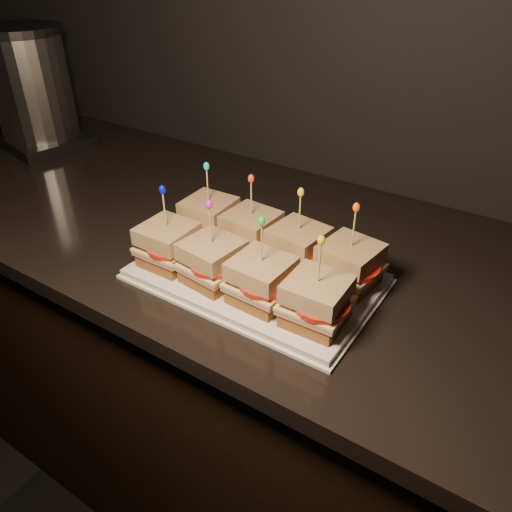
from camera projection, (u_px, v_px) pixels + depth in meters
The scene contains 65 objects.
wall_back at pixel (476, 5), 0.99m from camera, with size 4.00×0.04×2.70m, color black.
cabinet at pixel (213, 363), 1.42m from camera, with size 2.31×0.71×0.87m, color black.
granite_slab at pixel (205, 224), 1.18m from camera, with size 2.35×0.75×0.04m, color black.
platter at pixel (256, 276), 0.95m from camera, with size 0.44×0.27×0.02m, color white.
platter_rim at pixel (256, 279), 0.95m from camera, with size 0.46×0.29×0.01m, color white.
sandwich_0_bread_bot at pixel (210, 230), 1.06m from camera, with size 0.09×0.09×0.03m, color #572F12.
sandwich_0_ham at pixel (210, 223), 1.05m from camera, with size 0.10×0.10×0.01m, color #CC6661.
sandwich_0_cheese at pixel (209, 220), 1.04m from camera, with size 0.10×0.10×0.01m, color beige.
sandwich_0_tomato at pixel (212, 219), 1.03m from camera, with size 0.09×0.09×0.01m, color red.
sandwich_0_bread_top at pixel (209, 208), 1.03m from camera, with size 0.09×0.09×0.03m, color brown.
sandwich_0_pick at pixel (208, 187), 1.00m from camera, with size 0.00×0.00×0.09m, color tan.
sandwich_0_frill at pixel (206, 166), 0.98m from camera, with size 0.01×0.01×0.02m, color #14B9A9.
sandwich_1_bread_bot at pixel (251, 244), 1.01m from camera, with size 0.09×0.09×0.03m, color #572F12.
sandwich_1_ham at pixel (251, 237), 1.00m from camera, with size 0.10×0.10×0.01m, color #CC6661.
sandwich_1_cheese at pixel (251, 234), 0.99m from camera, with size 0.10×0.10×0.01m, color beige.
sandwich_1_tomato at pixel (255, 233), 0.98m from camera, with size 0.09×0.09×0.01m, color red.
sandwich_1_bread_top at pixel (251, 221), 0.98m from camera, with size 0.09×0.09×0.03m, color brown.
sandwich_1_pick at pixel (251, 200), 0.95m from camera, with size 0.00×0.00×0.09m, color tan.
sandwich_1_frill at pixel (251, 178), 0.93m from camera, with size 0.01×0.01×0.02m, color red.
sandwich_2_bread_bot at pixel (297, 260), 0.96m from camera, with size 0.09×0.09×0.03m, color #572F12.
sandwich_2_ham at pixel (298, 252), 0.95m from camera, with size 0.10×0.10×0.01m, color #CC6661.
sandwich_2_cheese at pixel (298, 249), 0.94m from camera, with size 0.10×0.10×0.01m, color beige.
sandwich_2_tomato at pixel (302, 249), 0.93m from camera, with size 0.09×0.09×0.01m, color red.
sandwich_2_bread_top at pixel (298, 236), 0.93m from camera, with size 0.09×0.09×0.03m, color brown.
sandwich_2_pick at pixel (300, 215), 0.90m from camera, with size 0.00×0.00×0.09m, color tan.
sandwich_2_frill at pixel (301, 192), 0.88m from camera, with size 0.01×0.01×0.02m, color yellow.
sandwich_3_bread_bot at pixel (348, 277), 0.91m from camera, with size 0.09×0.09×0.03m, color #572F12.
sandwich_3_ham at pixel (349, 270), 0.90m from camera, with size 0.10×0.10×0.01m, color #CC6661.
sandwich_3_cheese at pixel (349, 266), 0.90m from camera, with size 0.10×0.10×0.01m, color beige.
sandwich_3_tomato at pixel (354, 267), 0.88m from camera, with size 0.09×0.09×0.01m, color red.
sandwich_3_bread_top at pixel (351, 253), 0.88m from camera, with size 0.09×0.09×0.03m, color brown.
sandwich_3_pick at pixel (353, 231), 0.86m from camera, with size 0.00×0.00×0.09m, color tan.
sandwich_3_frill at pixel (356, 207), 0.83m from camera, with size 0.01×0.01×0.02m, color orange.
sandwich_4_bread_bot at pixel (170, 257), 0.97m from camera, with size 0.09×0.09×0.03m, color #572F12.
sandwich_4_ham at pixel (169, 249), 0.96m from camera, with size 0.10×0.10×0.01m, color #CC6661.
sandwich_4_cheese at pixel (169, 246), 0.95m from camera, with size 0.10×0.10×0.01m, color beige.
sandwich_4_tomato at pixel (171, 246), 0.94m from camera, with size 0.09×0.09×0.01m, color red.
sandwich_4_bread_top at pixel (167, 234), 0.94m from camera, with size 0.09×0.09×0.03m, color brown.
sandwich_4_pick at pixel (165, 212), 0.91m from camera, with size 0.00×0.00×0.09m, color tan.
sandwich_4_frill at pixel (162, 190), 0.89m from camera, with size 0.01×0.01×0.02m, color #040ACC.
sandwich_5_bread_bot at pixel (213, 274), 0.92m from camera, with size 0.09×0.09×0.03m, color #572F12.
sandwich_5_ham at pixel (213, 266), 0.91m from camera, with size 0.10×0.10×0.01m, color #CC6661.
sandwich_5_cheese at pixel (212, 263), 0.90m from camera, with size 0.10×0.10×0.01m, color beige.
sandwich_5_tomato at pixel (216, 263), 0.89m from camera, with size 0.09×0.09×0.01m, color red.
sandwich_5_bread_top at pixel (212, 250), 0.89m from camera, with size 0.09×0.09×0.03m, color brown.
sandwich_5_pick at pixel (210, 228), 0.86m from camera, with size 0.00×0.00×0.09m, color tan.
sandwich_5_frill at pixel (209, 204), 0.84m from camera, with size 0.01×0.01×0.02m, color #C717C4.
sandwich_6_bread_bot at pixel (261, 293), 0.87m from camera, with size 0.09×0.09×0.03m, color #572F12.
sandwich_6_ham at pixel (261, 285), 0.86m from camera, with size 0.10×0.10×0.01m, color #CC6661.
sandwich_6_cheese at pixel (261, 282), 0.86m from camera, with size 0.10×0.10×0.01m, color beige.
sandwich_6_tomato at pixel (265, 283), 0.84m from camera, with size 0.09×0.09×0.01m, color red.
sandwich_6_bread_top at pixel (261, 269), 0.84m from camera, with size 0.09×0.09×0.03m, color brown.
sandwich_6_pick at pixel (262, 245), 0.82m from camera, with size 0.00×0.00×0.09m, color tan.
sandwich_6_frill at pixel (262, 221), 0.79m from camera, with size 0.01×0.01×0.02m, color green.
sandwich_7_bread_bot at pixel (315, 315), 0.82m from camera, with size 0.09×0.09×0.03m, color #572F12.
sandwich_7_ham at pixel (316, 307), 0.81m from camera, with size 0.10×0.10×0.01m, color #CC6661.
sandwich_7_cheese at pixel (316, 303), 0.81m from camera, with size 0.10×0.10×0.01m, color beige.
sandwich_7_tomato at pixel (321, 304), 0.79m from camera, with size 0.09×0.09×0.01m, color red.
sandwich_7_bread_top at pixel (317, 289), 0.79m from camera, with size 0.09×0.09×0.03m, color brown.
sandwich_7_pick at pixel (319, 265), 0.77m from camera, with size 0.00×0.00×0.09m, color tan.
sandwich_7_frill at pixel (321, 240), 0.74m from camera, with size 0.01×0.01×0.02m, color #E8B40C.
appliance_base at pixel (44, 139), 1.56m from camera, with size 0.27×0.22×0.03m, color #262628.
appliance_body at pixel (32, 87), 1.47m from camera, with size 0.22×0.22×0.29m, color silver.
appliance_lid at pixel (18, 30), 1.39m from camera, with size 0.23×0.23×0.02m, color #262628.
appliance at pixel (32, 89), 1.47m from camera, with size 0.27×0.22×0.34m, color silver, non-canonical shape.
Camera 1 is at (0.24, 0.84, 1.47)m, focal length 35.00 mm.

